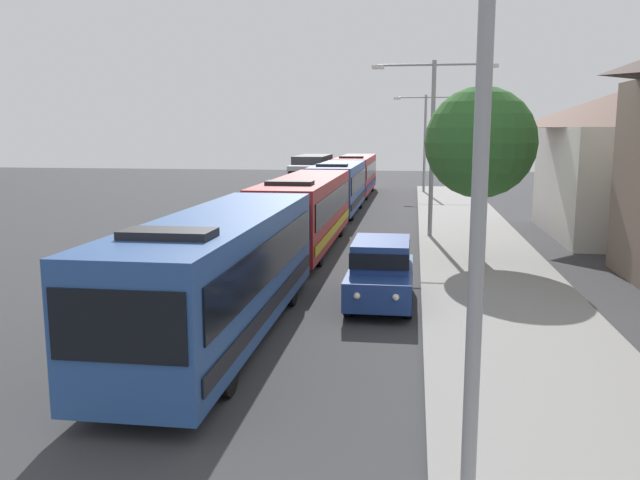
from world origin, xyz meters
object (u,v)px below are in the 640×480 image
object	(u,v)px
box_truck_oncoming	(312,174)
streetlamp_near	(482,121)
bus_lead	(222,270)
bus_fourth_in_line	(356,174)
roadside_tree	(481,143)
streetlamp_mid	(433,130)
streetlamp_far	(425,133)
bus_middle	(338,186)
bus_second_in_line	(306,210)
white_suv	(381,270)

from	to	relation	value
box_truck_oncoming	streetlamp_near	xyz separation A→B (m)	(8.70, -42.29, 3.46)
bus_lead	bus_fourth_in_line	size ratio (longest dim) A/B	0.95
bus_fourth_in_line	roadside_tree	distance (m)	27.23
streetlamp_mid	streetlamp_far	xyz separation A→B (m)	(-0.00, 22.90, -0.22)
bus_middle	streetlamp_near	world-z (taller)	streetlamp_near
box_truck_oncoming	bus_fourth_in_line	bearing A→B (deg)	23.87
bus_second_in_line	bus_fourth_in_line	xyz separation A→B (m)	(-0.00, 24.21, -0.00)
bus_second_in_line	roadside_tree	xyz separation A→B (m)	(7.08, -1.93, 2.91)
streetlamp_mid	roadside_tree	bearing A→B (deg)	-72.35
streetlamp_near	roadside_tree	world-z (taller)	streetlamp_near
bus_lead	bus_second_in_line	distance (m)	12.58
bus_lead	bus_second_in_line	xyz separation A→B (m)	(0.00, 12.58, 0.00)
bus_fourth_in_line	streetlamp_mid	world-z (taller)	streetlamp_mid
bus_second_in_line	bus_middle	distance (m)	12.31
box_truck_oncoming	streetlamp_near	distance (m)	43.31
streetlamp_near	roadside_tree	size ratio (longest dim) A/B	1.23
streetlamp_near	streetlamp_far	bearing A→B (deg)	90.00
white_suv	bus_middle	bearing A→B (deg)	99.91
box_truck_oncoming	streetlamp_far	size ratio (longest dim) A/B	1.05
bus_lead	bus_fourth_in_line	bearing A→B (deg)	90.00
bus_lead	roadside_tree	size ratio (longest dim) A/B	1.75
bus_lead	bus_second_in_line	size ratio (longest dim) A/B	0.94
bus_second_in_line	box_truck_oncoming	size ratio (longest dim) A/B	1.51
bus_lead	bus_fourth_in_line	xyz separation A→B (m)	(0.00, 36.79, 0.00)
streetlamp_mid	bus_fourth_in_line	bearing A→B (deg)	104.51
bus_lead	bus_second_in_line	bearing A→B (deg)	90.00
bus_middle	streetlamp_near	distance (m)	32.50
bus_middle	streetlamp_far	distance (m)	15.28
bus_second_in_line	bus_fourth_in_line	bearing A→B (deg)	90.00
bus_middle	streetlamp_far	bearing A→B (deg)	68.83
bus_middle	bus_fourth_in_line	world-z (taller)	same
roadside_tree	streetlamp_near	bearing A→B (deg)	-95.45
streetlamp_mid	streetlamp_far	size ratio (longest dim) A/B	1.04
streetlamp_near	box_truck_oncoming	bearing A→B (deg)	101.63
box_truck_oncoming	streetlamp_near	bearing A→B (deg)	-78.37
bus_middle	white_suv	xyz separation A→B (m)	(3.70, -21.16, -0.66)
bus_second_in_line	streetlamp_far	bearing A→B (deg)	78.38
box_truck_oncoming	streetlamp_far	bearing A→B (deg)	21.96
bus_middle	roadside_tree	distance (m)	16.17
bus_lead	roadside_tree	xyz separation A→B (m)	(7.08, 10.65, 2.91)
bus_middle	box_truck_oncoming	xyz separation A→B (m)	(-3.30, 10.43, 0.02)
white_suv	streetlamp_mid	size ratio (longest dim) A/B	0.56
bus_second_in_line	streetlamp_far	distance (m)	26.99
bus_second_in_line	bus_fourth_in_line	size ratio (longest dim) A/B	1.01
bus_middle	streetlamp_near	bearing A→B (deg)	-80.38
streetlamp_mid	bus_lead	bearing A→B (deg)	-108.71
bus_second_in_line	streetlamp_mid	xyz separation A→B (m)	(5.40, 3.36, 3.40)
streetlamp_near	streetlamp_mid	xyz separation A→B (m)	(0.00, 22.90, -0.08)
bus_fourth_in_line	streetlamp_near	world-z (taller)	streetlamp_near
streetlamp_far	bus_lead	bearing A→B (deg)	-97.91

